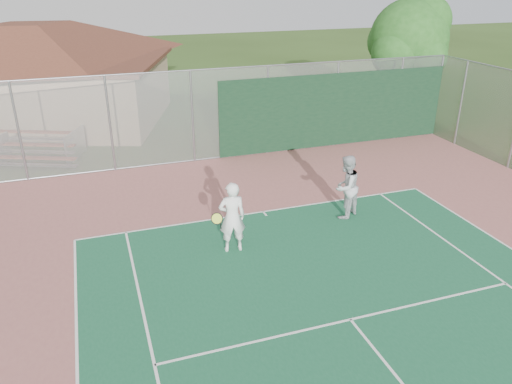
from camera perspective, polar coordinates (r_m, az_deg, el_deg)
The scene contains 6 objects.
back_fence at distance 19.90m, azimuth 1.64°, elevation 9.04°, with size 20.08×0.11×3.53m.
clubhouse at distance 26.49m, azimuth -24.32°, elevation 13.19°, with size 14.74×12.12×5.47m.
bleachers at distance 20.91m, azimuth -23.75°, elevation 4.63°, with size 3.56×2.77×1.10m.
tree at distance 24.83m, azimuth 17.24°, elevation 16.12°, with size 4.20×3.98×5.86m.
player_white_front at distance 12.83m, azimuth -2.77°, elevation -2.97°, with size 1.04×0.73×1.92m.
player_grey_back at distance 14.85m, azimuth 10.23°, elevation 0.51°, with size 1.17×1.10×1.91m.
Camera 1 is at (-4.66, -1.03, 6.73)m, focal length 35.00 mm.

